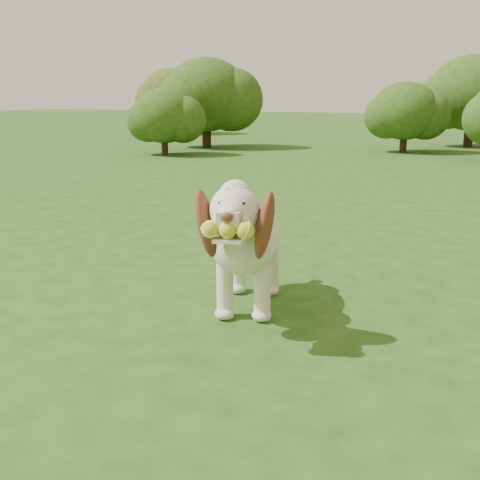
% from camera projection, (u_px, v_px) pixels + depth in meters
% --- Properties ---
extents(ground, '(80.00, 80.00, 0.00)m').
position_uv_depth(ground, '(234.00, 279.00, 4.09)').
color(ground, '#1A4614').
rests_on(ground, ground).
extents(dog, '(0.68, 1.23, 0.82)m').
position_uv_depth(dog, '(247.00, 237.00, 3.39)').
color(dog, silver).
rests_on(dog, ground).
extents(shrub_a, '(1.32, 1.32, 1.37)m').
position_uv_depth(shrub_a, '(164.00, 116.00, 12.43)').
color(shrub_a, '#382314').
rests_on(shrub_a, ground).
extents(shrub_g, '(2.01, 2.01, 2.08)m').
position_uv_depth(shrub_g, '(172.00, 95.00, 19.34)').
color(shrub_g, '#382314').
rests_on(shrub_g, ground).
extents(shrub_i, '(2.10, 2.10, 2.17)m').
position_uv_depth(shrub_i, '(472.00, 93.00, 14.30)').
color(shrub_i, '#382314').
rests_on(shrub_i, ground).
extents(shrub_b, '(1.46, 1.46, 1.51)m').
position_uv_depth(shrub_b, '(405.00, 111.00, 12.98)').
color(shrub_b, '#382314').
rests_on(shrub_b, ground).
extents(shrub_e, '(2.02, 2.02, 2.09)m').
position_uv_depth(shrub_e, '(206.00, 95.00, 14.15)').
color(shrub_e, '#382314').
rests_on(shrub_e, ground).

